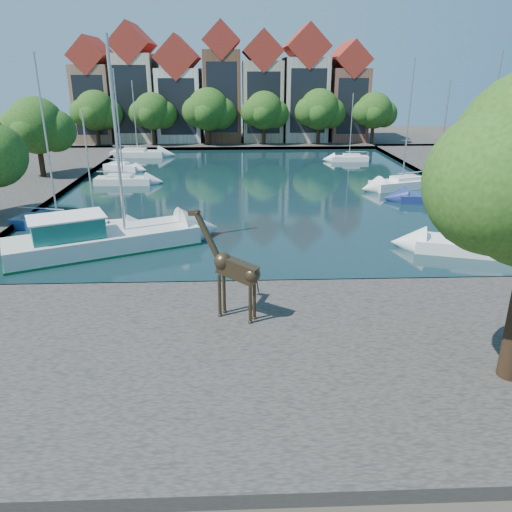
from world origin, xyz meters
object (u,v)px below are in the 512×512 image
at_px(motorsailer, 97,237).
at_px(sailboat_right_a, 471,243).
at_px(giraffe_statue, 232,268).
at_px(sailboat_left_a, 95,226).

distance_m(motorsailer, sailboat_right_a, 23.26).
xyz_separation_m(giraffe_statue, sailboat_right_a, (14.77, 8.85, -2.11)).
xyz_separation_m(motorsailer, sailboat_left_a, (-1.16, 3.88, -0.50)).
distance_m(sailboat_left_a, sailboat_right_a, 24.90).
relative_size(giraffe_statue, sailboat_right_a, 0.40).
bearing_deg(motorsailer, sailboat_right_a, -2.75).
bearing_deg(giraffe_statue, motorsailer, 130.32).
bearing_deg(sailboat_right_a, sailboat_left_a, 168.43).
bearing_deg(sailboat_right_a, giraffe_statue, -149.08).
height_order(motorsailer, sailboat_right_a, motorsailer).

